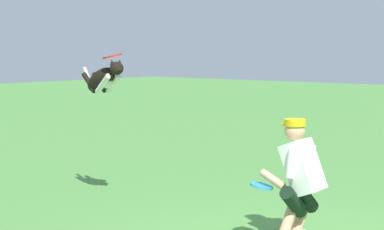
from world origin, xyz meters
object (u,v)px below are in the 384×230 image
at_px(person, 299,178).
at_px(dog, 103,79).
at_px(frisbee_held, 262,186).
at_px(frisbee_flying, 112,56).

xyz_separation_m(person, dog, (2.86, 0.06, 0.92)).
distance_m(dog, frisbee_held, 2.76).
bearing_deg(dog, frisbee_flying, -2.05).
xyz_separation_m(dog, frisbee_held, (-2.56, 0.18, -1.01)).
relative_size(person, frisbee_flying, 5.17).
distance_m(frisbee_flying, frisbee_held, 2.64).
relative_size(dog, frisbee_flying, 4.18).
distance_m(person, frisbee_flying, 2.87).
height_order(person, frisbee_held, person).
height_order(dog, frisbee_flying, frisbee_flying).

